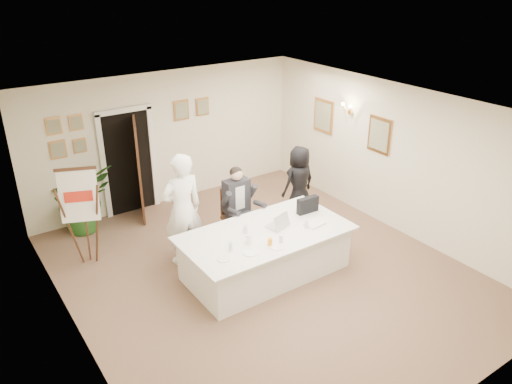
{
  "coord_description": "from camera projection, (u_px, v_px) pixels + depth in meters",
  "views": [
    {
      "loc": [
        -4.1,
        -5.75,
        4.71
      ],
      "look_at": [
        0.26,
        0.6,
        1.19
      ],
      "focal_mm": 35.0,
      "sensor_mm": 36.0,
      "label": 1
    }
  ],
  "objects": [
    {
      "name": "wall_right",
      "position": [
        394.0,
        158.0,
        9.35
      ],
      "size": [
        0.1,
        7.0,
        2.8
      ],
      "primitive_type": "cube",
      "color": "beige",
      "rests_on": "floor"
    },
    {
      "name": "wall_sconce",
      "position": [
        348.0,
        109.0,
        9.9
      ],
      "size": [
        0.2,
        0.3,
        0.24
      ],
      "primitive_type": null,
      "color": "gold",
      "rests_on": "wall_right"
    },
    {
      "name": "glass_d",
      "position": [
        245.0,
        229.0,
        7.99
      ],
      "size": [
        0.08,
        0.08,
        0.14
      ],
      "primitive_type": "cylinder",
      "rotation": [
        0.0,
        0.0,
        0.15
      ],
      "color": "silver",
      "rests_on": "conference_table"
    },
    {
      "name": "laptop",
      "position": [
        277.0,
        218.0,
        8.19
      ],
      "size": [
        0.44,
        0.45,
        0.28
      ],
      "primitive_type": null,
      "rotation": [
        0.0,
        0.0,
        0.28
      ],
      "color": "#B7BABC",
      "rests_on": "conference_table"
    },
    {
      "name": "potted_palm",
      "position": [
        81.0,
        199.0,
        9.48
      ],
      "size": [
        1.45,
        1.36,
        1.29
      ],
      "primitive_type": "imported",
      "rotation": [
        0.0,
        0.0,
        0.36
      ],
      "color": "#22571D",
      "rests_on": "floor"
    },
    {
      "name": "glass_c",
      "position": [
        306.0,
        224.0,
        8.15
      ],
      "size": [
        0.08,
        0.08,
        0.14
      ],
      "primitive_type": "cylinder",
      "rotation": [
        0.0,
        0.0,
        0.19
      ],
      "color": "silver",
      "rests_on": "conference_table"
    },
    {
      "name": "laptop_bag",
      "position": [
        308.0,
        205.0,
        8.64
      ],
      "size": [
        0.41,
        0.13,
        0.28
      ],
      "primitive_type": "cube",
      "rotation": [
        0.0,
        0.0,
        -0.05
      ],
      "color": "black",
      "rests_on": "conference_table"
    },
    {
      "name": "steel_jug",
      "position": [
        249.0,
        240.0,
        7.7
      ],
      "size": [
        0.11,
        0.11,
        0.11
      ],
      "primitive_type": "cylinder",
      "rotation": [
        0.0,
        0.0,
        0.27
      ],
      "color": "silver",
      "rests_on": "conference_table"
    },
    {
      "name": "flip_chart",
      "position": [
        84.0,
        222.0,
        8.3
      ],
      "size": [
        0.63,
        0.49,
        1.75
      ],
      "color": "black",
      "rests_on": "floor"
    },
    {
      "name": "pictures_back_wall",
      "position": [
        129.0,
        124.0,
        9.8
      ],
      "size": [
        3.4,
        0.06,
        0.8
      ],
      "primitive_type": null,
      "color": "#BF8241",
      "rests_on": "wall_back"
    },
    {
      "name": "floor",
      "position": [
        263.0,
        272.0,
        8.38
      ],
      "size": [
        7.0,
        7.0,
        0.0
      ],
      "primitive_type": "plane",
      "color": "brown",
      "rests_on": "ground"
    },
    {
      "name": "standing_man",
      "position": [
        182.0,
        209.0,
        8.32
      ],
      "size": [
        0.72,
        0.48,
        1.97
      ],
      "primitive_type": "imported",
      "rotation": [
        0.0,
        0.0,
        3.13
      ],
      "color": "white",
      "rests_on": "floor"
    },
    {
      "name": "wall_front",
      "position": [
        459.0,
        315.0,
        5.18
      ],
      "size": [
        6.0,
        0.1,
        2.8
      ],
      "primitive_type": "cube",
      "color": "beige",
      "rests_on": "floor"
    },
    {
      "name": "glass_a",
      "position": [
        231.0,
        246.0,
        7.51
      ],
      "size": [
        0.07,
        0.07,
        0.14
      ],
      "primitive_type": "cylinder",
      "rotation": [
        0.0,
        0.0,
        0.25
      ],
      "color": "silver",
      "rests_on": "conference_table"
    },
    {
      "name": "paper_stack",
      "position": [
        315.0,
        224.0,
        8.27
      ],
      "size": [
        0.35,
        0.27,
        0.03
      ],
      "primitive_type": "cube",
      "rotation": [
        0.0,
        0.0,
        0.12
      ],
      "color": "white",
      "rests_on": "conference_table"
    },
    {
      "name": "plate_near",
      "position": [
        277.0,
        247.0,
        7.62
      ],
      "size": [
        0.27,
        0.27,
        0.01
      ],
      "primitive_type": "cylinder",
      "rotation": [
        0.0,
        0.0,
        0.17
      ],
      "color": "white",
      "rests_on": "conference_table"
    },
    {
      "name": "pictures_right_wall",
      "position": [
        349.0,
        125.0,
        10.08
      ],
      "size": [
        0.06,
        2.2,
        0.8
      ],
      "primitive_type": null,
      "color": "#BF8241",
      "rests_on": "wall_right"
    },
    {
      "name": "conference_table",
      "position": [
        266.0,
        252.0,
        8.21
      ],
      "size": [
        2.77,
        1.47,
        0.78
      ],
      "color": "silver",
      "rests_on": "floor"
    },
    {
      "name": "wall_left",
      "position": [
        69.0,
        254.0,
        6.26
      ],
      "size": [
        0.1,
        7.0,
        2.8
      ],
      "primitive_type": "cube",
      "color": "beige",
      "rests_on": "floor"
    },
    {
      "name": "plate_mid",
      "position": [
        251.0,
        253.0,
        7.46
      ],
      "size": [
        0.25,
        0.25,
        0.01
      ],
      "primitive_type": "cylinder",
      "rotation": [
        0.0,
        0.0,
        -0.04
      ],
      "color": "white",
      "rests_on": "conference_table"
    },
    {
      "name": "ceiling",
      "position": [
        265.0,
        109.0,
        7.22
      ],
      "size": [
        6.0,
        7.0,
        0.02
      ],
      "primitive_type": "cube",
      "color": "white",
      "rests_on": "wall_back"
    },
    {
      "name": "seated_man",
      "position": [
        238.0,
        205.0,
        9.04
      ],
      "size": [
        0.68,
        0.72,
        1.48
      ],
      "primitive_type": null,
      "rotation": [
        0.0,
        0.0,
        0.07
      ],
      "color": "black",
      "rests_on": "floor"
    },
    {
      "name": "doorway",
      "position": [
        132.0,
        165.0,
        9.98
      ],
      "size": [
        1.14,
        0.86,
        2.2
      ],
      "color": "black",
      "rests_on": "floor"
    },
    {
      "name": "glass_b",
      "position": [
        281.0,
        239.0,
        7.71
      ],
      "size": [
        0.07,
        0.07,
        0.14
      ],
      "primitive_type": "cylinder",
      "rotation": [
        0.0,
        0.0,
        -0.12
      ],
      "color": "silver",
      "rests_on": "conference_table"
    },
    {
      "name": "wall_back",
      "position": [
        167.0,
        138.0,
        10.42
      ],
      "size": [
        6.0,
        0.1,
        2.8
      ],
      "primitive_type": "cube",
      "color": "beige",
      "rests_on": "floor"
    },
    {
      "name": "plate_left",
      "position": [
        224.0,
        259.0,
        7.3
      ],
      "size": [
        0.25,
        0.25,
        0.01
      ],
      "primitive_type": "cylinder",
      "rotation": [
        0.0,
        0.0,
        0.26
      ],
      "color": "white",
      "rests_on": "conference_table"
    },
    {
      "name": "oj_glass",
      "position": [
        270.0,
        242.0,
        7.64
      ],
      "size": [
        0.09,
        0.09,
        0.13
      ],
      "primitive_type": "cylinder",
      "rotation": [
        0.0,
        0.0,
        0.29
      ],
      "color": "orange",
      "rests_on": "conference_table"
    },
    {
      "name": "standing_woman",
      "position": [
        299.0,
        182.0,
        9.99
      ],
      "size": [
        0.74,
        0.49,
        1.48
      ],
      "primitive_type": "imported",
      "rotation": [
        0.0,
        0.0,
        3.17
      ],
      "color": "black",
      "rests_on": "floor"
    }
  ]
}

